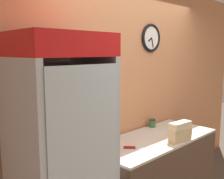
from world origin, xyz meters
TOP-DOWN VIEW (x-y plane):
  - wall_back at (0.00, 1.29)m, footprint 5.20×0.09m
  - prep_counter at (0.00, 0.89)m, footprint 1.60×0.69m
  - beverage_cooler at (-1.24, 0.96)m, footprint 0.72×0.66m
  - sandwich_stack_bottom at (0.09, 0.63)m, footprint 0.29×0.13m
  - sandwich_stack_middle at (0.09, 0.63)m, footprint 0.29×0.14m
  - sandwich_stack_top at (0.09, 0.63)m, footprint 0.29×0.13m
  - sandwich_flat_left at (0.55, 0.87)m, footprint 0.30×0.16m
  - chefs_knife at (-0.42, 0.81)m, footprint 0.27×0.29m
  - condiment_jar at (0.31, 1.17)m, footprint 0.09×0.09m

SIDE VIEW (x-z plane):
  - prep_counter at x=0.00m, z-range 0.00..0.88m
  - chefs_knife at x=-0.42m, z-range 0.88..0.90m
  - sandwich_flat_left at x=0.55m, z-range 0.88..0.95m
  - sandwich_stack_bottom at x=0.09m, z-range 0.88..0.95m
  - condiment_jar at x=0.31m, z-range 0.88..0.98m
  - sandwich_stack_middle at x=0.09m, z-range 0.95..1.03m
  - sandwich_stack_top at x=0.09m, z-range 1.03..1.10m
  - beverage_cooler at x=-1.24m, z-range 0.09..2.08m
  - wall_back at x=0.00m, z-range 0.00..2.70m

